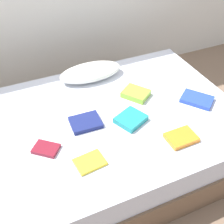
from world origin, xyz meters
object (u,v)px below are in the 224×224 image
textbook_orange (181,138)px  textbook_maroon (46,149)px  pillow (91,72)px  textbook_lime (136,94)px  bed (114,136)px  textbook_teal (131,119)px  textbook_navy (86,122)px  textbook_yellow (90,162)px  textbook_blue (197,99)px

textbook_orange → textbook_maroon: size_ratio=1.23×
pillow → textbook_lime: pillow is taller
bed → textbook_orange: 0.61m
textbook_orange → textbook_lime: size_ratio=1.01×
textbook_teal → textbook_orange: bearing=-76.4°
pillow → textbook_lime: (0.25, -0.41, -0.04)m
textbook_teal → textbook_navy: (-0.33, 0.11, -0.00)m
bed → textbook_teal: textbook_teal is taller
bed → textbook_teal: size_ratio=9.62×
textbook_yellow → textbook_navy: size_ratio=0.85×
textbook_yellow → textbook_blue: bearing=7.7°
textbook_lime → textbook_blue: bearing=22.3°
textbook_lime → textbook_teal: bearing=-70.2°
pillow → textbook_orange: (0.31, -1.00, -0.05)m
textbook_lime → pillow: bearing=175.3°
textbook_yellow → textbook_orange: 0.68m
textbook_blue → textbook_teal: size_ratio=1.19×
textbook_blue → textbook_lime: (-0.43, 0.27, 0.01)m
textbook_yellow → textbook_maroon: 0.33m
textbook_teal → textbook_maroon: bearing=158.1°
textbook_yellow → textbook_maroon: size_ratio=1.12×
pillow → textbook_maroon: size_ratio=3.38×
bed → textbook_maroon: textbook_maroon is taller
pillow → textbook_lime: size_ratio=2.76×
textbook_teal → textbook_yellow: bearing=-173.4°
textbook_lime → textbook_navy: bearing=-108.6°
pillow → textbook_orange: 1.05m
textbook_yellow → textbook_teal: bearing=24.6°
textbook_yellow → textbook_maroon: (-0.23, 0.23, 0.00)m
textbook_yellow → textbook_teal: textbook_teal is taller
textbook_orange → textbook_teal: 0.40m
textbook_yellow → textbook_navy: bearing=68.1°
textbook_teal → textbook_navy: 0.34m
bed → textbook_maroon: 0.66m
textbook_maroon → bed: bearing=54.9°
textbook_teal → textbook_maroon: size_ratio=1.21×
textbook_lime → textbook_teal: textbook_lime is taller
textbook_blue → textbook_lime: 0.51m
textbook_navy → textbook_lime: bearing=19.7°
textbook_maroon → textbook_navy: bearing=62.1°
textbook_teal → bed: bearing=96.9°
textbook_yellow → textbook_lime: size_ratio=0.92×
textbook_blue → textbook_navy: size_ratio=1.10×
textbook_teal → textbook_maroon: textbook_teal is taller
textbook_yellow → textbook_teal: size_ratio=0.92×
textbook_blue → textbook_yellow: 1.08m
bed → textbook_maroon: (-0.59, -0.15, 0.27)m
textbook_blue → textbook_orange: (-0.37, -0.32, -0.00)m
pillow → textbook_maroon: pillow is taller
bed → textbook_lime: (0.26, 0.14, 0.28)m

